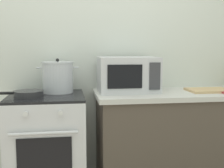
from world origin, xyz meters
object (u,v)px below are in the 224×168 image
at_px(cutting_board, 209,90).
at_px(frying_pan, 28,94).
at_px(stove, 47,150).
at_px(stock_pot, 58,77).
at_px(microwave, 128,74).

bearing_deg(cutting_board, frying_pan, -176.93).
distance_m(frying_pan, cutting_board, 1.52).
xyz_separation_m(stove, cutting_board, (1.39, 0.00, 0.47)).
bearing_deg(stove, frying_pan, -148.47).
bearing_deg(frying_pan, stock_pot, 43.34).
distance_m(stock_pot, cutting_board, 1.31).
bearing_deg(microwave, cutting_board, -6.32).
bearing_deg(microwave, frying_pan, -168.92).
relative_size(frying_pan, cutting_board, 1.18).
bearing_deg(stock_pot, cutting_board, -5.70).
distance_m(stock_pot, frying_pan, 0.32).
bearing_deg(stock_pot, stove, -125.31).
relative_size(stove, stock_pot, 2.65).
bearing_deg(stock_pot, microwave, -4.96).
xyz_separation_m(frying_pan, cutting_board, (1.52, 0.08, -0.02)).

